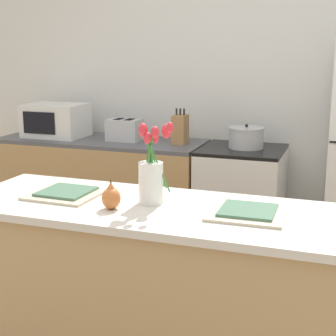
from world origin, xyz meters
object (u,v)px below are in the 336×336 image
plate_setting_right (248,212)px  toaster (124,130)px  plate_setting_left (66,193)px  microwave (56,120)px  stove_range (241,207)px  knife_block (180,129)px  flower_vase (151,173)px  pear_figurine (111,197)px  cooking_pot (246,138)px

plate_setting_right → toaster: 2.04m
plate_setting_left → microwave: bearing=123.0°
stove_range → microwave: microwave is taller
toaster → knife_block: (0.46, 0.02, 0.03)m
toaster → plate_setting_right: bearing=-50.7°
flower_vase → pear_figurine: size_ratio=2.75×
toaster → microwave: size_ratio=0.58×
toaster → plate_setting_left: bearing=-75.6°
flower_vase → toaster: (-0.84, 1.57, -0.07)m
cooking_pot → flower_vase: bearing=-94.5°
cooking_pot → toaster: bearing=-179.2°
plate_setting_left → cooking_pot: (0.57, 1.59, 0.05)m
knife_block → cooking_pot: bearing=-1.1°
microwave → knife_block: same height
flower_vase → plate_setting_left: bearing=-178.2°
cooking_pot → microwave: microwave is taller
plate_setting_right → cooking_pot: cooking_pot is taller
pear_figurine → cooking_pot: cooking_pot is taller
plate_setting_right → cooking_pot: size_ratio=1.27×
toaster → microwave: 0.62m
toaster → cooking_pot: bearing=0.8°
flower_vase → knife_block: 1.64m
flower_vase → cooking_pot: bearing=85.5°
cooking_pot → knife_block: bearing=178.9°
pear_figurine → plate_setting_right: size_ratio=0.42×
stove_range → cooking_pot: bearing=42.3°
microwave → cooking_pot: bearing=0.7°
stove_range → pear_figurine: pear_figurine is taller
microwave → plate_setting_right: bearing=-39.4°
microwave → toaster: bearing=0.5°
microwave → flower_vase: bearing=-46.8°
plate_setting_left → microwave: microwave is taller
plate_setting_right → cooking_pot: bearing=101.5°
plate_setting_right → plate_setting_left: bearing=180.0°
knife_block → stove_range: bearing=-3.4°
flower_vase → knife_block: size_ratio=1.41×
stove_range → microwave: (-1.57, -0.00, 0.59)m
plate_setting_left → knife_block: size_ratio=1.23×
stove_range → microwave: 1.67m
cooking_pot → plate_setting_left: bearing=-109.6°
cooking_pot → microwave: bearing=-179.3°
flower_vase → toaster: flower_vase is taller
flower_vase → toaster: bearing=118.3°
microwave → knife_block: 1.08m
cooking_pot → microwave: 1.59m
flower_vase → pear_figurine: (-0.14, -0.14, -0.09)m
flower_vase → plate_setting_right: size_ratio=1.15×
flower_vase → knife_block: flower_vase is taller
plate_setting_right → pear_figurine: bearing=-167.6°
pear_figurine → plate_setting_right: pear_figurine is taller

